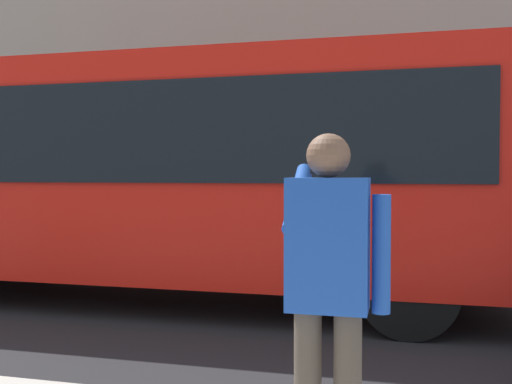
% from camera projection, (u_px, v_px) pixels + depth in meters
% --- Properties ---
extents(ground_plane, '(60.00, 60.00, 0.00)m').
position_uv_depth(ground_plane, '(311.00, 306.00, 7.29)').
color(ground_plane, '#232326').
extents(red_bus, '(9.05, 2.54, 3.08)m').
position_uv_depth(red_bus, '(169.00, 171.00, 7.58)').
color(red_bus, red).
rests_on(red_bus, ground_plane).
extents(pedestrian_photographer, '(0.53, 0.52, 1.70)m').
position_uv_depth(pedestrian_photographer, '(329.00, 276.00, 2.91)').
color(pedestrian_photographer, '#4C4238').
rests_on(pedestrian_photographer, sidewalk_curb).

